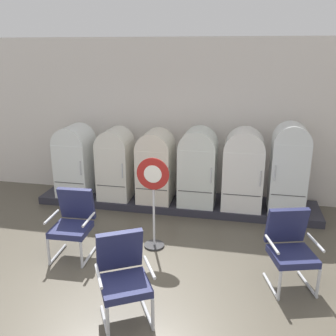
# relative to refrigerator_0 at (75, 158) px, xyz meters

# --- Properties ---
(ground) EXTENTS (12.00, 10.00, 0.05)m
(ground) POSITION_rel_refrigerator_0_xyz_m (2.04, -2.94, -0.91)
(ground) COLOR #534D40
(back_wall) EXTENTS (11.76, 0.12, 3.20)m
(back_wall) POSITION_rel_refrigerator_0_xyz_m (2.04, 0.72, 0.73)
(back_wall) COLOR silver
(back_wall) RESTS_ON ground
(display_plinth) EXTENTS (5.43, 0.95, 0.15)m
(display_plinth) POSITION_rel_refrigerator_0_xyz_m (2.04, 0.09, -0.81)
(display_plinth) COLOR #2A2934
(display_plinth) RESTS_ON ground
(refrigerator_0) EXTENTS (0.66, 0.72, 1.41)m
(refrigerator_0) POSITION_rel_refrigerator_0_xyz_m (0.00, 0.00, 0.00)
(refrigerator_0) COLOR white
(refrigerator_0) RESTS_ON display_plinth
(refrigerator_1) EXTENTS (0.62, 0.67, 1.39)m
(refrigerator_1) POSITION_rel_refrigerator_0_xyz_m (0.86, -0.03, -0.01)
(refrigerator_1) COLOR silver
(refrigerator_1) RESTS_ON display_plinth
(refrigerator_2) EXTENTS (0.64, 0.72, 1.38)m
(refrigerator_2) POSITION_rel_refrigerator_0_xyz_m (1.65, -0.00, -0.01)
(refrigerator_2) COLOR silver
(refrigerator_2) RESTS_ON display_plinth
(refrigerator_3) EXTENTS (0.68, 0.69, 1.46)m
(refrigerator_3) POSITION_rel_refrigerator_0_xyz_m (2.47, -0.02, 0.03)
(refrigerator_3) COLOR silver
(refrigerator_3) RESTS_ON display_plinth
(refrigerator_4) EXTENTS (0.72, 0.68, 1.48)m
(refrigerator_4) POSITION_rel_refrigerator_0_xyz_m (3.30, -0.02, 0.04)
(refrigerator_4) COLOR white
(refrigerator_4) RESTS_ON display_plinth
(refrigerator_5) EXTENTS (0.63, 0.62, 1.62)m
(refrigerator_5) POSITION_rel_refrigerator_0_xyz_m (4.09, -0.05, 0.12)
(refrigerator_5) COLOR white
(refrigerator_5) RESTS_ON display_plinth
(armchair_left) EXTENTS (0.63, 0.66, 1.01)m
(armchair_left) POSITION_rel_refrigerator_0_xyz_m (0.87, -1.99, -0.33)
(armchair_left) COLOR silver
(armchair_left) RESTS_ON ground
(armchair_right) EXTENTS (0.72, 0.77, 1.01)m
(armchair_right) POSITION_rel_refrigerator_0_xyz_m (3.95, -2.10, -0.33)
(armchair_right) COLOR silver
(armchair_right) RESTS_ON ground
(armchair_center) EXTENTS (0.79, 0.82, 1.01)m
(armchair_center) POSITION_rel_refrigerator_0_xyz_m (2.02, -3.14, -0.33)
(armchair_center) COLOR silver
(armchair_center) RESTS_ON ground
(sign_stand) EXTENTS (0.49, 0.32, 1.47)m
(sign_stand) POSITION_rel_refrigerator_0_xyz_m (1.99, -1.55, -0.14)
(sign_stand) COLOR #2D2D30
(sign_stand) RESTS_ON ground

